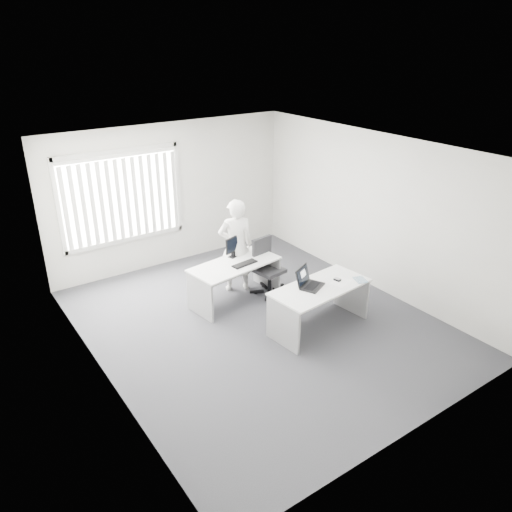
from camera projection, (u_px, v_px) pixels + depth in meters
ground at (259, 323)px, 8.09m from camera, size 6.00×6.00×0.00m
wall_back at (171, 195)px, 9.77m from camera, size 5.00×0.02×2.80m
wall_front at (422, 333)px, 5.27m from camera, size 5.00×0.02×2.80m
wall_left at (95, 288)px, 6.22m from camera, size 0.02×6.00×2.80m
wall_right at (374, 212)px, 8.82m from camera, size 0.02×6.00×2.80m
ceiling at (259, 151)px, 6.95m from camera, size 5.00×6.00×0.02m
window at (122, 197)px, 9.15m from camera, size 2.32×0.06×1.76m
blinds at (123, 199)px, 9.12m from camera, size 2.20×0.10×1.50m
desk_near at (320, 298)px, 7.77m from camera, size 1.67×0.90×0.73m
desk_far at (235, 274)px, 8.58m from camera, size 1.65×0.94×0.71m
office_chair at (268, 276)px, 8.94m from camera, size 0.66×0.66×1.02m
person at (236, 246)px, 8.84m from camera, size 0.73×0.61×1.71m
laptop at (313, 278)px, 7.60m from camera, size 0.50×0.48×0.30m
paper_sheet at (341, 282)px, 7.82m from camera, size 0.38×0.31×0.00m
mouse at (337, 279)px, 7.85m from camera, size 0.09×0.12×0.05m
booklet at (360, 280)px, 7.88m from camera, size 0.24×0.28×0.01m
keyboard at (245, 264)px, 8.45m from camera, size 0.48×0.21×0.02m
monitor at (233, 247)px, 8.67m from camera, size 0.39×0.23×0.37m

